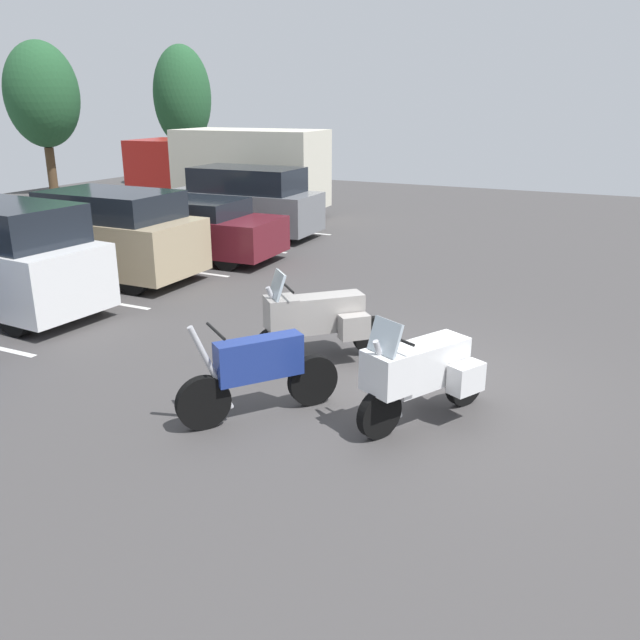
{
  "coord_description": "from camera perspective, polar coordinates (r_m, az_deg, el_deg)",
  "views": [
    {
      "loc": [
        -8.3,
        -2.65,
        3.77
      ],
      "look_at": [
        -0.75,
        1.04,
        0.96
      ],
      "focal_mm": 36.81,
      "sensor_mm": 36.0,
      "label": 1
    }
  ],
  "objects": [
    {
      "name": "ground",
      "position": [
        9.52,
        7.68,
        -5.34
      ],
      "size": [
        44.0,
        44.0,
        0.1
      ],
      "primitive_type": "cube",
      "color": "#423F3F"
    },
    {
      "name": "motorcycle_touring",
      "position": [
        8.01,
        8.7,
        -4.44
      ],
      "size": [
        1.91,
        1.29,
        1.44
      ],
      "color": "black",
      "rests_on": "ground"
    },
    {
      "name": "motorcycle_second",
      "position": [
        9.82,
        -0.12,
        0.13
      ],
      "size": [
        1.6,
        1.62,
        1.45
      ],
      "color": "black",
      "rests_on": "ground"
    },
    {
      "name": "motorcycle_third",
      "position": [
        8.14,
        -5.37,
        -4.51
      ],
      "size": [
        1.78,
        1.38,
        1.33
      ],
      "color": "black",
      "rests_on": "ground"
    },
    {
      "name": "car_tan",
      "position": [
        15.29,
        -18.12,
        7.06
      ],
      "size": [
        1.95,
        4.36,
        1.94
      ],
      "color": "tan",
      "rests_on": "ground"
    },
    {
      "name": "car_maroon",
      "position": [
        16.92,
        -11.4,
        7.87
      ],
      "size": [
        2.08,
        4.91,
        1.49
      ],
      "color": "maroon",
      "rests_on": "ground"
    },
    {
      "name": "car_grey",
      "position": [
        19.46,
        -6.6,
        10.16
      ],
      "size": [
        1.96,
        4.51,
        1.97
      ],
      "color": "slate",
      "rests_on": "ground"
    },
    {
      "name": "box_truck",
      "position": [
        23.08,
        -7.89,
        12.81
      ],
      "size": [
        2.83,
        6.91,
        2.87
      ],
      "color": "#A51E19",
      "rests_on": "ground"
    },
    {
      "name": "tree_far_left",
      "position": [
        31.64,
        -11.88,
        18.47
      ],
      "size": [
        2.56,
        2.56,
        6.15
      ],
      "color": "#4C3823",
      "rests_on": "ground"
    },
    {
      "name": "tree_left",
      "position": [
        30.74,
        -23.01,
        17.55
      ],
      "size": [
        2.98,
        2.98,
        6.12
      ],
      "color": "#4C3823",
      "rests_on": "ground"
    }
  ]
}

